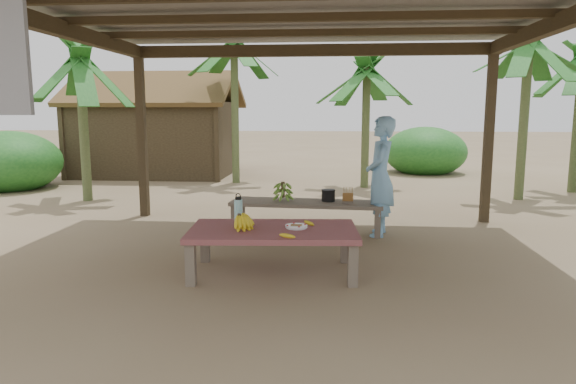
# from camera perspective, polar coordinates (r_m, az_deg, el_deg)

# --- Properties ---
(ground) EXTENTS (80.00, 80.00, 0.00)m
(ground) POSITION_cam_1_polar(r_m,az_deg,el_deg) (6.27, 1.41, -7.27)
(ground) COLOR brown
(ground) RESTS_ON ground
(pavilion) EXTENTS (6.60, 5.60, 2.95)m
(pavilion) POSITION_cam_1_polar(r_m,az_deg,el_deg) (6.10, 1.37, 18.64)
(pavilion) COLOR black
(pavilion) RESTS_ON ground
(work_table) EXTENTS (1.87, 1.13, 0.50)m
(work_table) POSITION_cam_1_polar(r_m,az_deg,el_deg) (5.57, -1.65, -4.72)
(work_table) COLOR brown
(work_table) RESTS_ON ground
(bench) EXTENTS (2.24, 0.75, 0.45)m
(bench) POSITION_cam_1_polar(r_m,az_deg,el_deg) (7.50, 2.06, -1.48)
(bench) COLOR brown
(bench) RESTS_ON ground
(ripe_banana_bunch) EXTENTS (0.34, 0.31, 0.18)m
(ripe_banana_bunch) POSITION_cam_1_polar(r_m,az_deg,el_deg) (5.55, -5.44, -3.17)
(ripe_banana_bunch) COLOR yellow
(ripe_banana_bunch) RESTS_ON work_table
(plate) EXTENTS (0.24, 0.24, 0.04)m
(plate) POSITION_cam_1_polar(r_m,az_deg,el_deg) (5.57, 0.93, -3.86)
(plate) COLOR white
(plate) RESTS_ON work_table
(loose_banana_front) EXTENTS (0.17, 0.05, 0.04)m
(loose_banana_front) POSITION_cam_1_polar(r_m,az_deg,el_deg) (5.14, -0.08, -4.90)
(loose_banana_front) COLOR yellow
(loose_banana_front) RESTS_ON work_table
(loose_banana_side) EXTENTS (0.15, 0.13, 0.04)m
(loose_banana_side) POSITION_cam_1_polar(r_m,az_deg,el_deg) (5.73, 2.35, -3.47)
(loose_banana_side) COLOR yellow
(loose_banana_side) RESTS_ON work_table
(water_flask) EXTENTS (0.09, 0.09, 0.34)m
(water_flask) POSITION_cam_1_polar(r_m,az_deg,el_deg) (5.83, -5.54, -2.05)
(water_flask) COLOR #3FBCC6
(water_flask) RESTS_ON work_table
(green_banana_stalk) EXTENTS (0.28, 0.28, 0.30)m
(green_banana_stalk) POSITION_cam_1_polar(r_m,az_deg,el_deg) (7.52, -0.56, 0.13)
(green_banana_stalk) COLOR #598C2D
(green_banana_stalk) RESTS_ON bench
(cooking_pot) EXTENTS (0.19, 0.19, 0.17)m
(cooking_pot) POSITION_cam_1_polar(r_m,az_deg,el_deg) (7.52, 4.50, -0.41)
(cooking_pot) COLOR black
(cooking_pot) RESTS_ON bench
(skewer_rack) EXTENTS (0.19, 0.09, 0.24)m
(skewer_rack) POSITION_cam_1_polar(r_m,az_deg,el_deg) (7.38, 6.67, -0.33)
(skewer_rack) COLOR #A57F47
(skewer_rack) RESTS_ON bench
(woman) EXTENTS (0.48, 0.66, 1.69)m
(woman) POSITION_cam_1_polar(r_m,az_deg,el_deg) (7.33, 10.22, 1.70)
(woman) COLOR #7DB9EC
(woman) RESTS_ON ground
(hut) EXTENTS (4.40, 3.43, 2.85)m
(hut) POSITION_cam_1_polar(r_m,az_deg,el_deg) (14.85, -14.18, 6.19)
(hut) COLOR black
(hut) RESTS_ON ground
(banana_plant_ne) EXTENTS (1.80, 1.80, 3.32)m
(banana_plant_ne) POSITION_cam_1_polar(r_m,az_deg,el_deg) (11.23, 25.15, 13.60)
(banana_plant_ne) COLOR #596638
(banana_plant_ne) RESTS_ON ground
(banana_plant_n) EXTENTS (1.80, 1.80, 2.93)m
(banana_plant_n) POSITION_cam_1_polar(r_m,az_deg,el_deg) (11.98, 8.74, 12.18)
(banana_plant_n) COLOR #596638
(banana_plant_n) RESTS_ON ground
(banana_plant_nw) EXTENTS (1.80, 1.80, 3.62)m
(banana_plant_nw) POSITION_cam_1_polar(r_m,az_deg,el_deg) (12.75, -6.01, 15.05)
(banana_plant_nw) COLOR #596638
(banana_plant_nw) RESTS_ON ground
(banana_plant_w) EXTENTS (1.80, 1.80, 2.95)m
(banana_plant_w) POSITION_cam_1_polar(r_m,az_deg,el_deg) (10.81, -22.09, 12.12)
(banana_plant_w) COLOR #596638
(banana_plant_w) RESTS_ON ground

